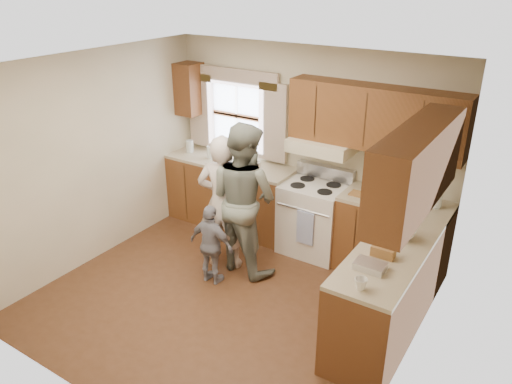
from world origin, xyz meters
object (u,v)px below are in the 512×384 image
Objects in this scene: woman_right at (244,199)px; woman_left at (223,203)px; child at (212,245)px; stove at (314,217)px.

woman_left is at bearing 29.77° from woman_right.
woman_right is at bearing -105.93° from child.
child is at bearing 84.75° from woman_left.
woman_right reaches higher than stove.
stove is 1.21m from woman_left.
child is (0.11, -0.38, -0.34)m from woman_left.
stove is 0.65× the size of woman_left.
stove reaches higher than child.
woman_right is 0.64m from child.
stove is at bearing -151.92° from woman_left.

